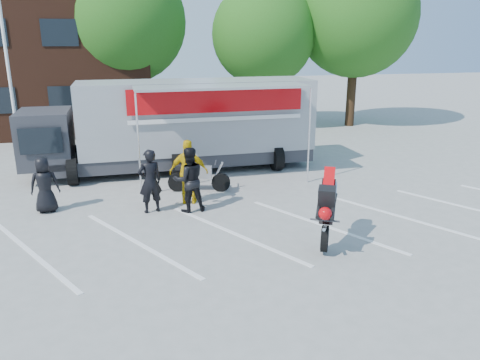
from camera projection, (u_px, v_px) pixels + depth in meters
name	position (u px, v px, depth m)	size (l,w,h in m)	color
ground	(236.00, 251.00, 10.87)	(100.00, 100.00, 0.00)	#9F9F99
parking_bay_lines	(227.00, 234.00, 11.80)	(18.00, 5.00, 0.01)	white
flagpole	(10.00, 30.00, 17.30)	(1.61, 0.12, 8.00)	white
tree_left	(126.00, 22.00, 23.69)	(6.12, 6.12, 8.64)	#382314
tree_mid	(264.00, 34.00, 24.52)	(5.44, 5.44, 7.68)	#382314
tree_right	(356.00, 16.00, 24.91)	(6.46, 6.46, 9.12)	#382314
transporter_truck	(186.00, 169.00, 17.72)	(10.34, 4.98, 3.29)	#93969B
parked_motorcycle	(199.00, 191.00, 15.14)	(0.68, 2.05, 1.07)	#BBBBC1
stunt_bike_rider	(326.00, 242.00, 11.39)	(0.82, 1.74, 2.05)	black
spectator_leather_a	(45.00, 185.00, 13.13)	(0.79, 0.51, 1.61)	black
spectator_leather_b	(150.00, 181.00, 13.09)	(0.67, 0.44, 1.83)	black
spectator_leather_c	(189.00, 180.00, 13.15)	(0.91, 0.71, 1.86)	black
spectator_hivis	(189.00, 172.00, 13.79)	(1.13, 0.47, 1.93)	#DEB30B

